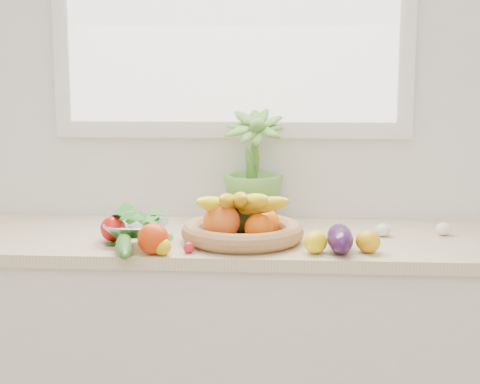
# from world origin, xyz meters

# --- Properties ---
(back_wall) EXTENTS (4.50, 0.02, 2.70)m
(back_wall) POSITION_xyz_m (0.00, 2.25, 1.35)
(back_wall) COLOR white
(back_wall) RESTS_ON ground
(counter_cabinet) EXTENTS (2.20, 0.58, 0.86)m
(counter_cabinet) POSITION_xyz_m (0.00, 1.95, 0.43)
(counter_cabinet) COLOR silver
(counter_cabinet) RESTS_ON ground
(countertop) EXTENTS (2.24, 0.62, 0.04)m
(countertop) POSITION_xyz_m (0.00, 1.95, 0.88)
(countertop) COLOR beige
(countertop) RESTS_ON counter_cabinet
(orange_loose) EXTENTS (0.11, 0.11, 0.09)m
(orange_loose) POSITION_xyz_m (-0.19, 1.68, 0.95)
(orange_loose) COLOR red
(orange_loose) RESTS_ON countertop
(lemon_a) EXTENTS (0.08, 0.09, 0.05)m
(lemon_a) POSITION_xyz_m (-0.17, 1.67, 0.93)
(lemon_a) COLOR yellow
(lemon_a) RESTS_ON countertop
(lemon_b) EXTENTS (0.10, 0.11, 0.07)m
(lemon_b) POSITION_xyz_m (0.29, 1.72, 0.93)
(lemon_b) COLOR yellow
(lemon_b) RESTS_ON countertop
(lemon_c) EXTENTS (0.10, 0.11, 0.07)m
(lemon_c) POSITION_xyz_m (0.45, 1.74, 0.93)
(lemon_c) COLOR #E29F0C
(lemon_c) RESTS_ON countertop
(apple) EXTENTS (0.09, 0.09, 0.08)m
(apple) POSITION_xyz_m (-0.35, 1.84, 0.94)
(apple) COLOR red
(apple) RESTS_ON countertop
(ginger) EXTENTS (0.13, 0.06, 0.04)m
(ginger) POSITION_xyz_m (-0.22, 1.70, 0.92)
(ginger) COLOR tan
(ginger) RESTS_ON countertop
(garlic_a) EXTENTS (0.07, 0.07, 0.04)m
(garlic_a) POSITION_xyz_m (0.52, 1.96, 0.92)
(garlic_a) COLOR white
(garlic_a) RESTS_ON countertop
(garlic_b) EXTENTS (0.07, 0.07, 0.04)m
(garlic_b) POSITION_xyz_m (0.73, 1.99, 0.92)
(garlic_b) COLOR white
(garlic_b) RESTS_ON countertop
(garlic_c) EXTENTS (0.06, 0.06, 0.05)m
(garlic_c) POSITION_xyz_m (0.23, 1.88, 0.92)
(garlic_c) COLOR white
(garlic_c) RESTS_ON countertop
(eggplant) EXTENTS (0.08, 0.21, 0.08)m
(eggplant) POSITION_xyz_m (0.37, 1.75, 0.94)
(eggplant) COLOR #31103D
(eggplant) RESTS_ON countertop
(cucumber) EXTENTS (0.11, 0.28, 0.05)m
(cucumber) POSITION_xyz_m (-0.28, 1.68, 0.93)
(cucumber) COLOR #1F581A
(cucumber) RESTS_ON countertop
(radish) EXTENTS (0.04, 0.04, 0.03)m
(radish) POSITION_xyz_m (-0.09, 1.70, 0.92)
(radish) COLOR red
(radish) RESTS_ON countertop
(potted_herb) EXTENTS (0.22, 0.22, 0.39)m
(potted_herb) POSITION_xyz_m (0.08, 2.13, 1.11)
(potted_herb) COLOR #538A32
(potted_herb) RESTS_ON countertop
(fruit_basket) EXTENTS (0.46, 0.46, 0.19)m
(fruit_basket) POSITION_xyz_m (0.06, 1.86, 0.96)
(fruit_basket) COLOR #AF784E
(fruit_basket) RESTS_ON countertop
(colander_with_spinach) EXTENTS (0.21, 0.21, 0.11)m
(colander_with_spinach) POSITION_xyz_m (-0.28, 1.83, 0.96)
(colander_with_spinach) COLOR white
(colander_with_spinach) RESTS_ON countertop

